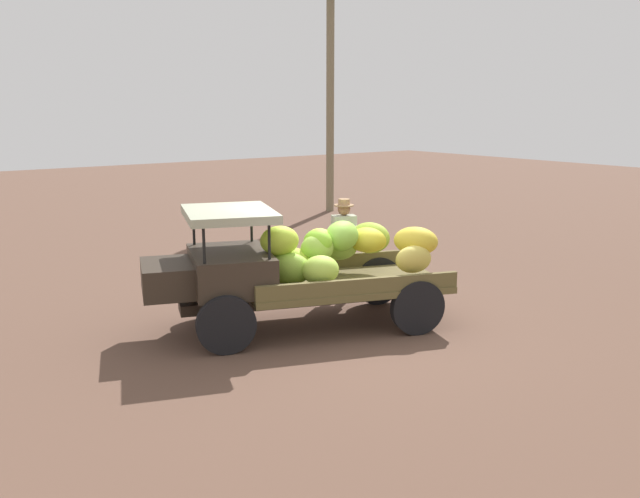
% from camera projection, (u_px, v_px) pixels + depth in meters
% --- Properties ---
extents(ground_plane, '(60.00, 60.00, 0.00)m').
position_uv_depth(ground_plane, '(335.00, 328.00, 10.02)').
color(ground_plane, brown).
extents(truck, '(4.66, 2.91, 1.85)m').
position_uv_depth(truck, '(292.00, 267.00, 9.84)').
color(truck, '#33291F').
rests_on(truck, ground).
extents(farmer, '(0.56, 0.52, 1.73)m').
position_uv_depth(farmer, '(344.00, 242.00, 11.47)').
color(farmer, '#4F5E6A').
rests_on(farmer, ground).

